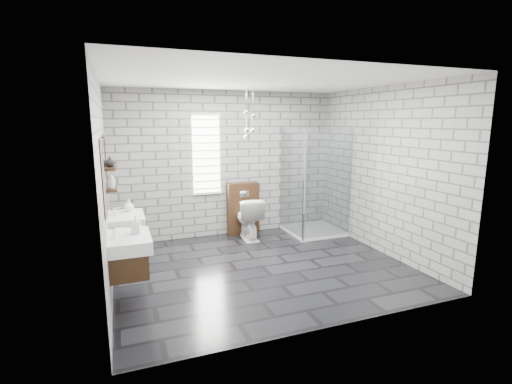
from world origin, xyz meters
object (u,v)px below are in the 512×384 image
cistern_panel (243,208)px  shower_enclosure (313,209)px  vanity_right (124,221)px  vanity_left (126,244)px  toilet (248,218)px

cistern_panel → shower_enclosure: shower_enclosure is taller
vanity_right → shower_enclosure: size_ratio=0.77×
vanity_left → shower_enclosure: size_ratio=0.77×
vanity_left → toilet: size_ratio=2.03×
vanity_right → cistern_panel: 2.49m
shower_enclosure → toilet: (-1.23, 0.20, -0.12)m
cistern_panel → shower_enclosure: bearing=-22.8°
shower_enclosure → toilet: shower_enclosure is taller
vanity_left → cistern_panel: vanity_left is taller
vanity_right → vanity_left: bearing=-90.0°
vanity_left → shower_enclosure: shower_enclosure is taller
vanity_left → toilet: vanity_left is taller
cistern_panel → toilet: cistern_panel is taller
vanity_right → shower_enclosure: 3.48m
vanity_left → shower_enclosure: (3.41, 1.71, -0.25)m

